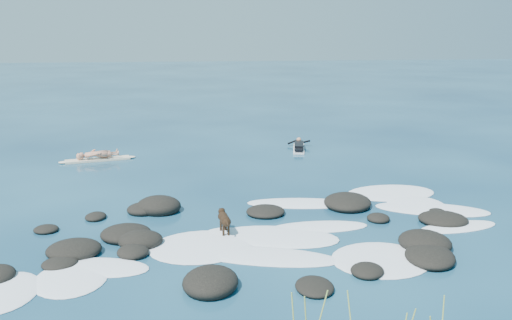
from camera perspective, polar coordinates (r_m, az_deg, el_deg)
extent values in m
plane|color=#0A2642|center=(16.77, 0.70, -6.12)|extent=(160.00, 160.00, 0.00)
cylinder|color=#82A650|center=(10.78, 18.15, -14.99)|extent=(0.07, 0.13, 0.90)
ellipsoid|color=black|center=(15.11, -17.75, -8.54)|extent=(1.48, 1.38, 0.44)
ellipsoid|color=black|center=(12.70, -4.58, -12.06)|extent=(1.49, 1.67, 0.54)
ellipsoid|color=black|center=(14.67, 17.00, -9.20)|extent=(1.60, 1.83, 0.41)
ellipsoid|color=black|center=(18.34, 17.65, -4.95)|extent=(0.74, 0.78, 0.14)
ellipsoid|color=black|center=(15.29, -11.47, -7.89)|extent=(1.19, 1.09, 0.46)
ellipsoid|color=black|center=(17.87, -9.70, -4.58)|extent=(1.74, 1.68, 0.61)
ellipsoid|color=black|center=(17.18, 12.13, -5.72)|extent=(0.79, 0.84, 0.27)
ellipsoid|color=black|center=(16.98, -20.25, -6.53)|extent=(0.90, 0.89, 0.22)
ellipsoid|color=black|center=(12.69, 5.87, -12.49)|extent=(0.90, 1.10, 0.24)
ellipsoid|color=black|center=(18.34, 9.14, -4.20)|extent=(1.98, 2.14, 0.48)
ellipsoid|color=black|center=(14.52, -19.04, -9.76)|extent=(1.06, 1.00, 0.24)
ellipsoid|color=black|center=(17.85, -11.23, -4.86)|extent=(1.16, 1.16, 0.37)
ellipsoid|color=black|center=(17.49, 18.20, -5.65)|extent=(1.80, 1.71, 0.39)
ellipsoid|color=black|center=(15.89, -12.88, -7.20)|extent=(1.72, 1.70, 0.41)
ellipsoid|color=black|center=(15.44, 16.53, -7.90)|extent=(1.58, 1.68, 0.53)
ellipsoid|color=black|center=(13.59, 11.06, -10.82)|extent=(1.06, 1.12, 0.28)
ellipsoid|color=black|center=(17.36, 0.97, -5.18)|extent=(1.52, 1.51, 0.31)
ellipsoid|color=black|center=(14.68, -12.20, -8.98)|extent=(0.99, 1.03, 0.32)
ellipsoid|color=black|center=(17.62, -15.74, -5.48)|extent=(0.71, 0.83, 0.23)
ellipsoid|color=white|center=(14.15, -15.32, -10.33)|extent=(2.59, 1.69, 0.12)
ellipsoid|color=white|center=(13.62, -23.84, -12.00)|extent=(1.52, 2.15, 0.12)
ellipsoid|color=white|center=(16.36, 6.38, -6.67)|extent=(2.81, 1.00, 0.12)
ellipsoid|color=white|center=(13.75, -18.02, -11.23)|extent=(1.76, 2.13, 0.12)
ellipsoid|color=white|center=(14.29, 0.83, -9.61)|extent=(3.97, 2.31, 0.12)
ellipsoid|color=white|center=(18.60, 17.20, -4.74)|extent=(3.74, 2.45, 0.12)
ellipsoid|color=white|center=(15.55, 2.26, -7.67)|extent=(3.66, 2.59, 0.12)
ellipsoid|color=white|center=(14.42, 12.36, -9.70)|extent=(2.96, 2.83, 0.12)
ellipsoid|color=white|center=(14.95, -5.55, -8.61)|extent=(3.19, 2.91, 0.12)
ellipsoid|color=white|center=(18.96, 15.72, -4.30)|extent=(1.90, 2.08, 0.12)
ellipsoid|color=white|center=(18.42, 4.56, -4.35)|extent=(3.64, 1.68, 0.12)
ellipsoid|color=white|center=(17.25, 19.58, -6.33)|extent=(2.58, 1.32, 0.12)
ellipsoid|color=white|center=(20.05, 13.34, -3.21)|extent=(3.26, 2.25, 0.12)
ellipsoid|color=white|center=(15.81, -3.18, -7.33)|extent=(1.10, 0.90, 0.12)
cube|color=beige|center=(25.10, -15.54, 0.04)|extent=(2.71, 1.16, 0.09)
ellipsoid|color=beige|center=(25.25, -12.55, 0.29)|extent=(0.59, 0.42, 0.10)
ellipsoid|color=beige|center=(25.03, -18.57, -0.21)|extent=(0.59, 0.42, 0.10)
imported|color=tan|center=(24.92, -15.67, 2.07)|extent=(0.55, 0.71, 1.73)
cube|color=silver|center=(26.42, 4.30, 1.13)|extent=(0.93, 2.25, 0.08)
ellipsoid|color=silver|center=(27.49, 4.30, 1.61)|extent=(0.35, 0.52, 0.08)
cube|color=black|center=(26.39, 4.31, 1.45)|extent=(0.66, 1.40, 0.22)
sphere|color=tan|center=(27.13, 4.31, 2.03)|extent=(0.27, 0.27, 0.23)
cylinder|color=black|center=(27.30, 3.72, 1.83)|extent=(0.56, 0.20, 0.25)
cylinder|color=black|center=(27.30, 4.89, 1.81)|extent=(0.50, 0.38, 0.25)
cube|color=black|center=(25.67, 4.30, 1.02)|extent=(0.44, 0.60, 0.14)
cylinder|color=black|center=(15.57, -3.17, -5.93)|extent=(0.32, 0.56, 0.26)
sphere|color=black|center=(15.79, -3.34, -5.65)|extent=(0.30, 0.30, 0.27)
sphere|color=black|center=(15.34, -2.99, -6.21)|extent=(0.27, 0.27, 0.25)
sphere|color=black|center=(15.90, -3.46, -5.16)|extent=(0.22, 0.22, 0.19)
cone|color=black|center=(16.02, -3.54, -5.08)|extent=(0.12, 0.13, 0.10)
cone|color=black|center=(15.86, -3.64, -4.91)|extent=(0.10, 0.08, 0.09)
cone|color=black|center=(15.88, -3.27, -4.89)|extent=(0.10, 0.08, 0.09)
cylinder|color=black|center=(15.82, -3.54, -6.69)|extent=(0.07, 0.07, 0.35)
cylinder|color=black|center=(15.84, -3.04, -6.65)|extent=(0.07, 0.07, 0.35)
cylinder|color=black|center=(15.48, -3.27, -7.14)|extent=(0.07, 0.07, 0.35)
cylinder|color=black|center=(15.50, -2.77, -7.10)|extent=(0.07, 0.07, 0.35)
cylinder|color=black|center=(15.22, -2.90, -6.19)|extent=(0.08, 0.26, 0.15)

